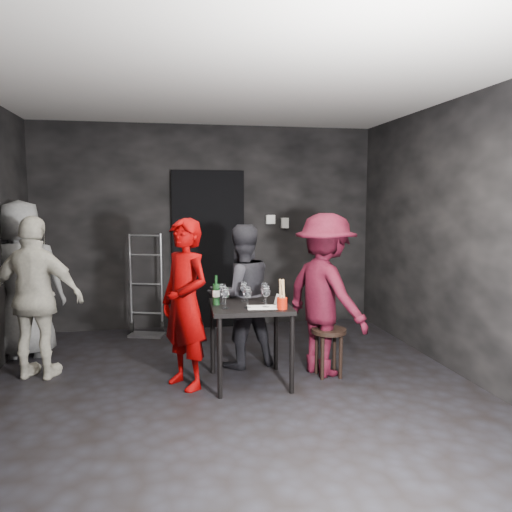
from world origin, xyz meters
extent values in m
cube|color=black|center=(0.00, 0.00, 0.00)|extent=(4.50, 5.00, 0.02)
cube|color=silver|center=(0.00, 0.00, 2.70)|extent=(4.50, 5.00, 0.02)
cube|color=black|center=(0.00, 2.50, 1.35)|extent=(4.50, 0.04, 2.70)
cube|color=black|center=(0.00, -2.50, 1.35)|extent=(4.50, 0.04, 2.70)
cube|color=black|center=(2.25, 0.00, 1.35)|extent=(0.04, 5.00, 2.70)
cube|color=black|center=(0.00, 2.44, 1.05)|extent=(0.95, 0.10, 2.10)
cube|color=#B7B7B2|center=(0.85, 2.45, 1.45)|extent=(0.12, 0.06, 0.12)
cube|color=#B7B7B2|center=(1.05, 2.45, 1.40)|extent=(0.10, 0.06, 0.14)
cylinder|color=#B2B2B7|center=(-1.01, 2.23, 0.64)|extent=(0.03, 0.03, 1.29)
cylinder|color=#B2B2B7|center=(-0.63, 2.23, 0.64)|extent=(0.03, 0.03, 1.29)
cube|color=#B2B2B7|center=(-0.82, 2.11, 0.01)|extent=(0.43, 0.24, 0.03)
cylinder|color=black|center=(-1.01, 2.26, 0.08)|extent=(0.04, 0.16, 0.16)
cylinder|color=black|center=(-0.63, 2.26, 0.08)|extent=(0.04, 0.16, 0.16)
cube|color=black|center=(0.19, 0.27, 0.73)|extent=(0.72, 0.72, 0.04)
cylinder|color=black|center=(-0.13, -0.05, 0.35)|extent=(0.04, 0.04, 0.71)
cylinder|color=black|center=(0.51, -0.05, 0.35)|extent=(0.04, 0.04, 0.71)
cylinder|color=black|center=(-0.13, 0.59, 0.35)|extent=(0.04, 0.04, 0.71)
cylinder|color=black|center=(0.51, 0.59, 0.35)|extent=(0.04, 0.04, 0.71)
cylinder|color=black|center=(0.97, 0.31, 0.45)|extent=(0.34, 0.34, 0.04)
cylinder|color=black|center=(1.06, 0.40, 0.21)|extent=(0.04, 0.04, 0.41)
cylinder|color=black|center=(0.88, 0.40, 0.21)|extent=(0.04, 0.04, 0.41)
cylinder|color=black|center=(0.88, 0.22, 0.21)|extent=(0.04, 0.04, 0.41)
cylinder|color=black|center=(1.06, 0.22, 0.21)|extent=(0.04, 0.04, 0.41)
imported|color=#770000|center=(-0.40, 0.29, 0.80)|extent=(0.65, 0.70, 1.60)
imported|color=black|center=(0.19, 0.78, 0.72)|extent=(0.77, 0.53, 1.43)
imported|color=#410A18|center=(0.96, 0.40, 0.84)|extent=(0.91, 1.19, 1.67)
imported|color=beige|center=(-1.79, 0.78, 0.82)|extent=(1.05, 0.70, 1.64)
imported|color=slate|center=(-2.09, 1.51, 0.98)|extent=(1.00, 0.60, 1.96)
cube|color=white|center=(0.28, 0.11, 0.75)|extent=(0.29, 0.21, 0.00)
cylinder|color=black|center=(-0.12, 0.31, 0.85)|extent=(0.07, 0.07, 0.19)
cylinder|color=black|center=(-0.12, 0.31, 0.98)|extent=(0.02, 0.02, 0.08)
cylinder|color=white|center=(-0.12, 0.31, 0.86)|extent=(0.07, 0.07, 0.06)
cylinder|color=#A41707|center=(0.43, 0.02, 0.80)|extent=(0.09, 0.09, 0.10)
camera|label=1|loc=(-0.58, -4.20, 1.70)|focal=35.00mm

